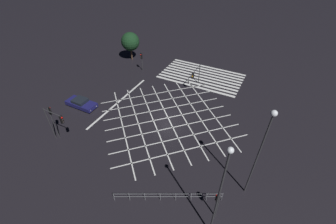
% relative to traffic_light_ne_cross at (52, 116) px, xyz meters
% --- Properties ---
extents(ground_plane, '(200.00, 200.00, 0.00)m').
position_rel_traffic_light_ne_cross_xyz_m(ground_plane, '(-9.94, -9.04, -3.13)').
color(ground_plane, black).
extents(road_markings, '(20.16, 26.32, 0.01)m').
position_rel_traffic_light_ne_cross_xyz_m(road_markings, '(-9.61, -16.79, -3.13)').
color(road_markings, silver).
rests_on(road_markings, ground_plane).
extents(traffic_light_ne_cross, '(0.36, 0.39, 4.40)m').
position_rel_traffic_light_ne_cross_xyz_m(traffic_light_ne_cross, '(0.00, 0.00, 0.00)').
color(traffic_light_ne_cross, '#2D2D30').
rests_on(traffic_light_ne_cross, ground_plane).
extents(traffic_light_ne_main, '(2.80, 0.36, 4.48)m').
position_rel_traffic_light_ne_cross_xyz_m(traffic_light_ne_main, '(-1.17, 0.39, 0.17)').
color(traffic_light_ne_main, '#2D2D30').
rests_on(traffic_light_ne_main, ground_plane).
extents(traffic_light_se_cross, '(0.36, 0.39, 3.27)m').
position_rel_traffic_light_ne_cross_xyz_m(traffic_light_se_cross, '(0.02, -18.45, -0.80)').
color(traffic_light_se_cross, '#2D2D30').
rests_on(traffic_light_se_cross, ground_plane).
extents(traffic_light_nw_main, '(0.39, 0.36, 3.26)m').
position_rel_traffic_light_ne_cross_xyz_m(traffic_light_nw_main, '(-19.47, 0.80, -0.80)').
color(traffic_light_nw_main, '#2D2D30').
rests_on(traffic_light_nw_main, ground_plane).
extents(traffic_light_median_south, '(0.36, 3.18, 3.30)m').
position_rel_traffic_light_ne_cross_xyz_m(traffic_light_median_south, '(-10.28, -17.42, -0.68)').
color(traffic_light_median_south, '#2D2D30').
rests_on(traffic_light_median_south, ground_plane).
extents(street_lamp_east, '(0.49, 0.49, 9.72)m').
position_rel_traffic_light_ne_cross_xyz_m(street_lamp_east, '(-21.31, -2.83, 3.42)').
color(street_lamp_east, '#2D2D30').
rests_on(street_lamp_east, ground_plane).
extents(street_lamp_west, '(0.40, 0.40, 10.12)m').
position_rel_traffic_light_ne_cross_xyz_m(street_lamp_west, '(-19.58, 2.25, 3.04)').
color(street_lamp_west, '#2D2D30').
rests_on(street_lamp_west, ground_plane).
extents(street_tree_near, '(3.33, 3.33, 5.17)m').
position_rel_traffic_light_ne_cross_xyz_m(street_tree_near, '(4.19, -21.35, 0.36)').
color(street_tree_near, '#473323').
rests_on(street_tree_near, ground_plane).
extents(waiting_car, '(4.45, 1.81, 1.17)m').
position_rel_traffic_light_ne_cross_xyz_m(waiting_car, '(1.96, -5.68, -2.57)').
color(waiting_car, '#191951').
rests_on(waiting_car, ground_plane).
extents(pedestrian_railing, '(8.73, 4.52, 1.05)m').
position_rel_traffic_light_ne_cross_xyz_m(pedestrian_railing, '(-15.29, 1.34, -2.46)').
color(pedestrian_railing, gray).
rests_on(pedestrian_railing, ground_plane).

